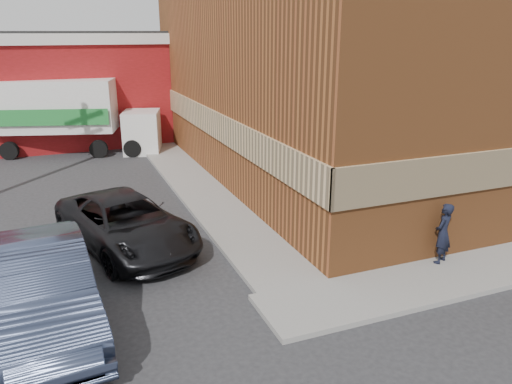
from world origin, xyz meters
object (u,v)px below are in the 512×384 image
object	(u,v)px
brick_building	(373,54)
box_truck	(71,112)
suv_a	(126,223)
sedan	(41,289)
man	(443,233)
warehouse	(11,87)

from	to	relation	value
brick_building	box_truck	world-z (taller)	brick_building
brick_building	suv_a	world-z (taller)	brick_building
brick_building	box_truck	size ratio (longest dim) A/B	2.48
sedan	box_truck	xyz separation A→B (m)	(1.27, 15.31, 1.15)
sedan	box_truck	size ratio (longest dim) A/B	0.71
brick_building	sedan	bearing A→B (deg)	-147.07
brick_building	man	distance (m)	10.75
brick_building	suv_a	size ratio (longest dim) A/B	3.57
brick_building	sedan	world-z (taller)	brick_building
warehouse	man	world-z (taller)	warehouse
warehouse	suv_a	world-z (taller)	warehouse
box_truck	brick_building	bearing A→B (deg)	-13.54
brick_building	sedan	size ratio (longest dim) A/B	3.50
sedan	box_truck	distance (m)	15.40
warehouse	box_truck	bearing A→B (deg)	-57.69
suv_a	brick_building	bearing A→B (deg)	7.93
brick_building	box_truck	distance (m)	13.92
man	sedan	world-z (taller)	sedan
sedan	suv_a	bearing A→B (deg)	52.85
man	sedan	bearing A→B (deg)	-31.64
sedan	warehouse	bearing A→B (deg)	88.83
warehouse	box_truck	xyz separation A→B (m)	(2.65, -4.19, -0.80)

